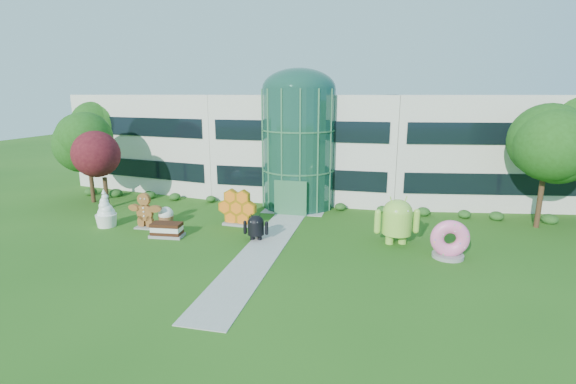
% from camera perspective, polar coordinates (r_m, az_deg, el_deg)
% --- Properties ---
extents(ground, '(140.00, 140.00, 0.00)m').
position_cam_1_polar(ground, '(24.99, -4.28, -8.86)').
color(ground, '#215114').
rests_on(ground, ground).
extents(building, '(46.00, 15.00, 9.30)m').
position_cam_1_polar(building, '(40.95, 3.16, 6.60)').
color(building, beige).
rests_on(building, ground).
extents(atrium, '(6.00, 6.00, 9.80)m').
position_cam_1_polar(atrium, '(35.07, 1.45, 5.91)').
color(atrium, '#194738').
rests_on(atrium, ground).
extents(walkway, '(2.40, 20.00, 0.04)m').
position_cam_1_polar(walkway, '(26.77, -3.00, -7.26)').
color(walkway, '#9E9E93').
rests_on(walkway, ground).
extents(tree_red, '(4.00, 4.00, 6.00)m').
position_cam_1_polar(tree_red, '(37.72, -23.85, 2.37)').
color(tree_red, '#3F0C14').
rests_on(tree_red, ground).
extents(trees_backdrop, '(52.00, 8.00, 8.40)m').
position_cam_1_polar(trees_backdrop, '(36.14, 1.76, 5.00)').
color(trees_backdrop, '#1C4812').
rests_on(trees_backdrop, ground).
extents(android_green, '(3.46, 2.75, 3.43)m').
position_cam_1_polar(android_green, '(27.41, 14.71, -3.45)').
color(android_green, '#8ECB41').
rests_on(android_green, ground).
extents(android_black, '(1.84, 1.33, 1.97)m').
position_cam_1_polar(android_black, '(27.44, -4.43, -4.63)').
color(android_black, black).
rests_on(android_black, ground).
extents(donut, '(2.33, 1.25, 2.35)m').
position_cam_1_polar(donut, '(26.22, 21.20, -5.95)').
color(donut, '#E0558F').
rests_on(donut, ground).
extents(gingerbread, '(2.83, 1.10, 2.61)m').
position_cam_1_polar(gingerbread, '(31.43, -18.98, -2.39)').
color(gingerbread, brown).
rests_on(gingerbread, ground).
extents(ice_cream_sandwich, '(2.30, 1.29, 0.98)m').
position_cam_1_polar(ice_cream_sandwich, '(29.27, -16.24, -4.99)').
color(ice_cream_sandwich, black).
rests_on(ice_cream_sandwich, ground).
extents(honeycomb, '(3.15, 1.32, 2.42)m').
position_cam_1_polar(honeycomb, '(30.65, -6.93, -2.32)').
color(honeycomb, orange).
rests_on(honeycomb, ground).
extents(froyo, '(2.02, 2.02, 2.74)m').
position_cam_1_polar(froyo, '(32.80, -23.71, -2.04)').
color(froyo, white).
rests_on(froyo, ground).
extents(cupcake, '(1.43, 1.43, 1.40)m').
position_cam_1_polar(cupcake, '(31.75, -16.34, -3.17)').
color(cupcake, white).
rests_on(cupcake, ground).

